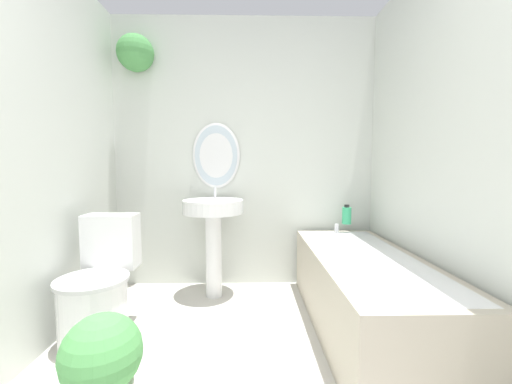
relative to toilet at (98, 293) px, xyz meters
The scene contains 8 objects.
wall_back 1.59m from the toilet, 49.83° to the left, with size 2.44×0.31×2.40m.
wall_left 0.99m from the toilet, 136.78° to the right, with size 0.06×2.57×2.40m.
wall_right 2.28m from the toilet, ahead, with size 0.06×2.57×2.40m.
toilet is the anchor object (origin of this frame).
pedestal_sink 0.97m from the toilet, 45.90° to the left, with size 0.50×0.50×0.91m.
bathtub 1.70m from the toilet, ahead, with size 0.66×1.63×0.58m.
shampoo_bottle 1.99m from the toilet, 24.14° to the left, with size 0.08×0.08×0.17m.
potted_plant 0.71m from the toilet, 63.43° to the right, with size 0.33×0.33×0.47m.
Camera 1 is at (0.05, -0.40, 1.08)m, focal length 22.00 mm.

